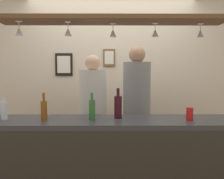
{
  "coord_description": "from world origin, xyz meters",
  "views": [
    {
      "loc": [
        -0.02,
        -2.71,
        1.45
      ],
      "look_at": [
        0.0,
        0.1,
        1.23
      ],
      "focal_mm": 39.6,
      "sensor_mm": 36.0,
      "label": 1
    }
  ],
  "objects": [
    {
      "name": "person_left_white_patterned_shirt",
      "position": [
        -0.24,
        0.36,
        0.99
      ],
      "size": [
        0.34,
        0.34,
        1.64
      ],
      "color": "#2D334C",
      "rests_on": "ground_plane"
    },
    {
      "name": "bar_counter",
      "position": [
        0.0,
        -0.5,
        0.66
      ],
      "size": [
        2.7,
        0.55,
        0.97
      ],
      "color": "#38383D",
      "rests_on": "ground_plane"
    },
    {
      "name": "drink_can",
      "position": [
        0.74,
        -0.4,
        1.03
      ],
      "size": [
        0.07,
        0.07,
        0.12
      ],
      "primitive_type": "cylinder",
      "color": "red",
      "rests_on": "bar_counter"
    },
    {
      "name": "person_right_grey_shirt",
      "position": [
        0.31,
        0.36,
        1.06
      ],
      "size": [
        0.34,
        0.34,
        1.75
      ],
      "color": "#2D334C",
      "rests_on": "ground_plane"
    },
    {
      "name": "picture_frame_caricature",
      "position": [
        -0.72,
        1.06,
        1.54
      ],
      "size": [
        0.26,
        0.02,
        0.34
      ],
      "color": "black",
      "rests_on": "back_wall"
    },
    {
      "name": "bottle_soda_clear",
      "position": [
        -1.04,
        -0.36,
        1.07
      ],
      "size": [
        0.06,
        0.06,
        0.23
      ],
      "color": "silver",
      "rests_on": "bar_counter"
    },
    {
      "name": "bottle_beer_amber_tall",
      "position": [
        -0.65,
        -0.37,
        1.07
      ],
      "size": [
        0.06,
        0.06,
        0.26
      ],
      "color": "brown",
      "rests_on": "bar_counter"
    },
    {
      "name": "hanging_wineglass_center",
      "position": [
        0.42,
        -0.26,
        1.82
      ],
      "size": [
        0.07,
        0.07,
        0.13
      ],
      "color": "silver",
      "rests_on": "overhead_glass_rack"
    },
    {
      "name": "picture_frame_crest",
      "position": [
        -0.04,
        1.06,
        1.64
      ],
      "size": [
        0.18,
        0.02,
        0.26
      ],
      "color": "brown",
      "rests_on": "back_wall"
    },
    {
      "name": "back_wall",
      "position": [
        0.0,
        1.1,
        1.3
      ],
      "size": [
        4.4,
        0.06,
        2.6
      ],
      "primitive_type": "cube",
      "color": "beige",
      "rests_on": "ground_plane"
    },
    {
      "name": "hanging_wineglass_left",
      "position": [
        -0.42,
        -0.32,
        1.82
      ],
      "size": [
        0.07,
        0.07,
        0.13
      ],
      "color": "silver",
      "rests_on": "overhead_glass_rack"
    },
    {
      "name": "overhead_glass_rack",
      "position": [
        0.0,
        -0.3,
        1.93
      ],
      "size": [
        2.2,
        0.36,
        0.04
      ],
      "primitive_type": "cube",
      "color": "brown"
    },
    {
      "name": "hanging_wineglass_center_right",
      "position": [
        0.87,
        -0.24,
        1.82
      ],
      "size": [
        0.07,
        0.07,
        0.13
      ],
      "color": "silver",
      "rests_on": "overhead_glass_rack"
    },
    {
      "name": "hanging_wineglass_center_left",
      "position": [
        0.01,
        -0.25,
        1.82
      ],
      "size": [
        0.07,
        0.07,
        0.13
      ],
      "color": "silver",
      "rests_on": "overhead_glass_rack"
    },
    {
      "name": "bottle_beer_green_import",
      "position": [
        -0.19,
        -0.37,
        1.08
      ],
      "size": [
        0.06,
        0.06,
        0.26
      ],
      "color": "#336B2D",
      "rests_on": "bar_counter"
    },
    {
      "name": "bottle_wine_dark_red",
      "position": [
        0.06,
        -0.29,
        1.09
      ],
      "size": [
        0.08,
        0.08,
        0.3
      ],
      "color": "#380F19",
      "rests_on": "bar_counter"
    },
    {
      "name": "hanging_wineglass_far_left",
      "position": [
        -0.88,
        -0.35,
        1.82
      ],
      "size": [
        0.07,
        0.07,
        0.13
      ],
      "color": "silver",
      "rests_on": "overhead_glass_rack"
    }
  ]
}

